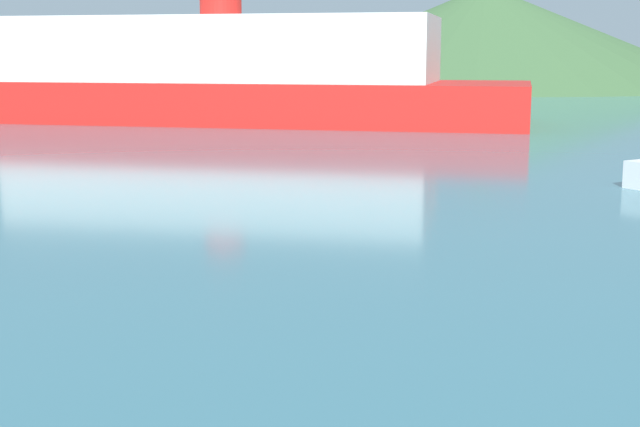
% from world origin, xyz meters
% --- Properties ---
extents(ferry_distant, '(33.10, 14.48, 7.06)m').
position_xyz_m(ferry_distant, '(-17.87, 43.41, 2.41)').
color(ferry_distant, red).
rests_on(ferry_distant, ground_plane).
extents(hill_west, '(52.07, 52.07, 10.74)m').
position_xyz_m(hill_west, '(-16.82, 99.84, 5.37)').
color(hill_west, '#3D6038').
rests_on(hill_west, ground_plane).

